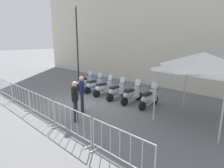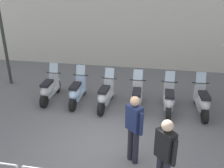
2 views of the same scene
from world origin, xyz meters
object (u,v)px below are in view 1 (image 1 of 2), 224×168
(motorcycle_2, at_px, (104,88))
(barrier_segment_4, at_px, (120,148))
(officer_near_row_end, at_px, (75,99))
(motorcycle_5, at_px, (148,99))
(street_lamp, at_px, (77,37))
(officer_mid_plaza, at_px, (82,92))
(motorcycle_1, at_px, (94,85))
(motorcycle_3, at_px, (116,92))
(barrier_segment_0, at_px, (5,88))
(barrier_segment_3, at_px, (71,122))
(motorcycle_0, at_px, (84,83))
(barrier_segment_2, at_px, (41,107))
(canopy_tent, at_px, (203,62))
(motorcycle_4, at_px, (131,95))
(barrier_segment_1, at_px, (20,96))

(motorcycle_2, height_order, barrier_segment_4, motorcycle_2)
(officer_near_row_end, bearing_deg, barrier_segment_4, -11.28)
(motorcycle_5, bearing_deg, street_lamp, 174.58)
(motorcycle_5, height_order, officer_mid_plaza, officer_mid_plaza)
(motorcycle_5, bearing_deg, motorcycle_2, -173.77)
(motorcycle_1, bearing_deg, motorcycle_2, -2.48)
(officer_near_row_end, bearing_deg, motorcycle_3, 107.36)
(motorcycle_5, distance_m, barrier_segment_0, 8.49)
(motorcycle_3, height_order, barrier_segment_3, motorcycle_3)
(motorcycle_0, height_order, barrier_segment_2, motorcycle_0)
(motorcycle_0, relative_size, canopy_tent, 0.59)
(motorcycle_4, bearing_deg, motorcycle_5, 8.30)
(motorcycle_4, xyz_separation_m, officer_near_row_end, (0.01, -3.46, 0.53))
(barrier_segment_2, bearing_deg, barrier_segment_0, -176.22)
(barrier_segment_3, distance_m, street_lamp, 9.68)
(motorcycle_1, xyz_separation_m, street_lamp, (-3.43, 1.02, 3.13))
(motorcycle_1, relative_size, canopy_tent, 0.59)
(barrier_segment_4, bearing_deg, motorcycle_0, 152.25)
(barrier_segment_3, relative_size, street_lamp, 0.37)
(motorcycle_0, xyz_separation_m, motorcycle_3, (3.15, 0.06, 0.00))
(motorcycle_0, bearing_deg, motorcycle_5, 3.53)
(barrier_segment_4, relative_size, street_lamp, 0.37)
(motorcycle_3, relative_size, street_lamp, 0.29)
(barrier_segment_2, xyz_separation_m, canopy_tent, (4.73, 4.85, 1.99))
(motorcycle_1, distance_m, officer_mid_plaza, 3.52)
(motorcycle_5, xyz_separation_m, street_lamp, (-7.62, 0.72, 3.13))
(motorcycle_0, bearing_deg, barrier_segment_4, -27.75)
(barrier_segment_0, bearing_deg, motorcycle_2, 50.09)
(barrier_segment_2, bearing_deg, barrier_segment_1, -176.22)
(motorcycle_3, relative_size, barrier_segment_2, 0.78)
(motorcycle_3, distance_m, barrier_segment_4, 5.93)
(motorcycle_0, relative_size, motorcycle_3, 1.00)
(motorcycle_5, relative_size, officer_near_row_end, 1.00)
(barrier_segment_1, relative_size, barrier_segment_3, 1.00)
(barrier_segment_3, xyz_separation_m, canopy_tent, (2.42, 4.69, 1.99))
(officer_near_row_end, bearing_deg, barrier_segment_2, -143.21)
(motorcycle_2, bearing_deg, barrier_segment_2, -79.18)
(street_lamp, bearing_deg, barrier_segment_0, -83.13)
(motorcycle_2, bearing_deg, barrier_segment_1, -108.80)
(motorcycle_5, relative_size, barrier_segment_4, 0.78)
(motorcycle_0, distance_m, canopy_tent, 7.93)
(officer_near_row_end, distance_m, canopy_tent, 5.40)
(motorcycle_4, relative_size, motorcycle_5, 1.00)
(motorcycle_0, height_order, officer_near_row_end, officer_near_row_end)
(barrier_segment_0, height_order, barrier_segment_3, same)
(motorcycle_4, distance_m, street_lamp, 7.33)
(motorcycle_0, xyz_separation_m, barrier_segment_1, (0.60, -4.41, 0.07))
(motorcycle_3, height_order, officer_mid_plaza, officer_mid_plaza)
(street_lamp, xyz_separation_m, officer_mid_plaza, (5.85, -3.53, -2.61))
(motorcycle_3, distance_m, street_lamp, 6.43)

